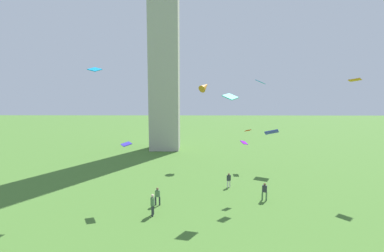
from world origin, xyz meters
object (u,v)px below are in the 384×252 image
(kite_flying_7, at_px, (248,130))
(person_2, at_px, (265,191))
(kite_flying_4, at_px, (95,69))
(kite_flying_3, at_px, (260,82))
(kite_flying_8, at_px, (272,132))
(person_3, at_px, (229,179))
(kite_flying_5, at_px, (230,97))
(kite_flying_1, at_px, (205,87))
(kite_flying_0, at_px, (355,80))
(person_0, at_px, (158,195))
(kite_flying_2, at_px, (244,143))
(person_1, at_px, (153,203))
(kite_flying_6, at_px, (126,144))

(kite_flying_7, bearing_deg, person_2, -5.57)
(kite_flying_4, xyz_separation_m, kite_flying_7, (16.68, 10.69, -7.26))
(kite_flying_3, height_order, kite_flying_8, kite_flying_3)
(person_3, height_order, kite_flying_5, kite_flying_5)
(kite_flying_5, bearing_deg, kite_flying_8, -0.81)
(kite_flying_4, bearing_deg, kite_flying_3, 114.00)
(person_3, bearing_deg, kite_flying_1, 61.05)
(kite_flying_7, distance_m, kite_flying_8, 3.19)
(kite_flying_3, distance_m, kite_flying_7, 10.35)
(kite_flying_5, height_order, kite_flying_8, kite_flying_5)
(kite_flying_4, relative_size, kite_flying_7, 1.25)
(kite_flying_1, distance_m, kite_flying_8, 11.93)
(kite_flying_4, bearing_deg, kite_flying_8, 130.84)
(kite_flying_3, relative_size, kite_flying_5, 0.67)
(person_2, height_order, kite_flying_5, kite_flying_5)
(kite_flying_0, relative_size, kite_flying_4, 1.01)
(person_0, height_order, kite_flying_2, kite_flying_2)
(person_1, xyz_separation_m, kite_flying_7, (10.67, 15.19, 4.16))
(kite_flying_5, relative_size, kite_flying_6, 1.26)
(kite_flying_8, bearing_deg, kite_flying_4, 42.85)
(kite_flying_1, xyz_separation_m, kite_flying_2, (3.44, -14.58, -5.84))
(person_1, bearing_deg, kite_flying_3, 124.39)
(person_2, xyz_separation_m, kite_flying_4, (-16.20, 1.02, 11.50))
(kite_flying_2, bearing_deg, kite_flying_8, 17.51)
(person_1, xyz_separation_m, kite_flying_4, (-6.01, 4.50, 11.42))
(kite_flying_7, bearing_deg, kite_flying_4, -60.58)
(person_0, xyz_separation_m, kite_flying_4, (-6.12, 2.32, 11.53))
(person_0, distance_m, kite_flying_1, 20.69)
(person_0, bearing_deg, kite_flying_0, 15.74)
(person_3, bearing_deg, kite_flying_8, 6.62)
(kite_flying_2, distance_m, kite_flying_7, 10.53)
(person_3, bearing_deg, kite_flying_4, 152.09)
(person_0, height_order, kite_flying_5, kite_flying_5)
(person_2, bearing_deg, kite_flying_8, 90.95)
(kite_flying_4, relative_size, kite_flying_8, 0.67)
(kite_flying_7, bearing_deg, person_0, -42.30)
(kite_flying_1, distance_m, kite_flying_3, 13.68)
(kite_flying_0, distance_m, kite_flying_8, 11.20)
(person_0, bearing_deg, kite_flying_2, 19.06)
(kite_flying_3, distance_m, kite_flying_4, 16.50)
(person_2, height_order, kite_flying_3, kite_flying_3)
(kite_flying_3, bearing_deg, kite_flying_2, 1.16)
(kite_flying_2, xyz_separation_m, kite_flying_5, (-1.63, -1.64, 4.54))
(person_0, bearing_deg, person_1, -92.17)
(person_0, bearing_deg, person_3, 35.98)
(person_2, bearing_deg, kite_flying_3, 107.18)
(kite_flying_2, xyz_separation_m, kite_flying_3, (1.89, 1.98, 6.01))
(kite_flying_5, xyz_separation_m, kite_flying_7, (3.90, 11.92, -4.69))
(person_2, relative_size, kite_flying_6, 1.22)
(person_0, xyz_separation_m, kite_flying_1, (4.84, 17.30, 10.26))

